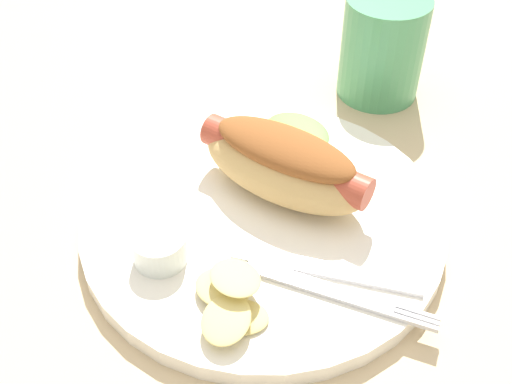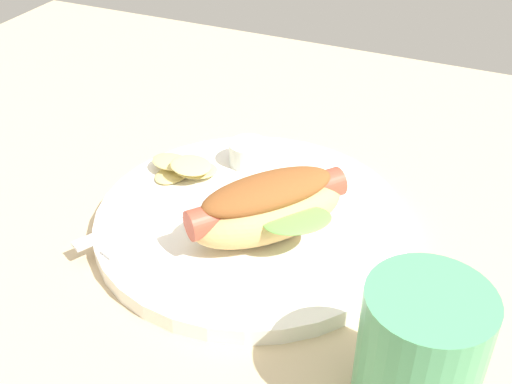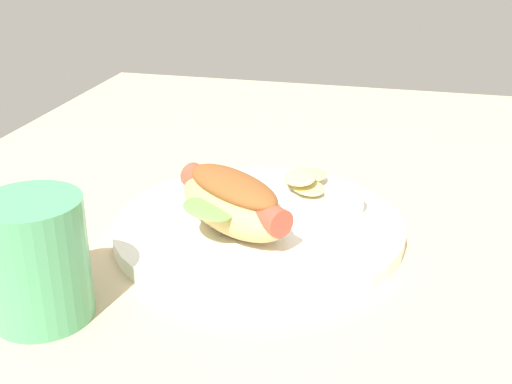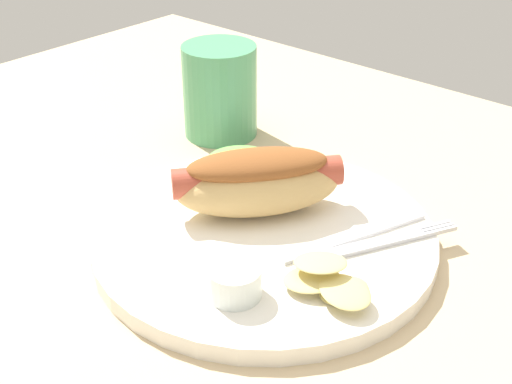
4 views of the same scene
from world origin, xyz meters
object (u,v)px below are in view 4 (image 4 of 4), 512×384
object	(u,v)px
sauce_ramekin	(235,282)
knife	(354,235)
plate	(264,237)
drinking_cup	(220,91)
fork	(378,243)
chips_pile	(330,281)
hot_dog	(257,180)

from	to	relation	value
sauce_ramekin	knife	size ratio (longest dim) A/B	0.28
sauce_ramekin	plate	bearing A→B (deg)	-63.38
plate	drinking_cup	xyz separation A→B (cm)	(18.35, -13.74, 4.40)
fork	knife	bearing A→B (deg)	125.23
chips_pile	drinking_cup	world-z (taller)	drinking_cup
chips_pile	knife	bearing A→B (deg)	-69.60
chips_pile	plate	bearing A→B (deg)	-19.18
drinking_cup	hot_dog	bearing A→B (deg)	143.37
fork	chips_pile	bearing A→B (deg)	-149.09
plate	chips_pile	size ratio (longest dim) A/B	3.56
plate	knife	xyz separation A→B (cm)	(-6.46, -4.05, 0.98)
drinking_cup	chips_pile	bearing A→B (deg)	148.39
sauce_ramekin	drinking_cup	size ratio (longest dim) A/B	0.39
sauce_ramekin	chips_pile	bearing A→B (deg)	-135.60
fork	drinking_cup	distance (cm)	28.77
plate	sauce_ramekin	size ratio (longest dim) A/B	7.23
knife	sauce_ramekin	bearing A→B (deg)	-171.13
sauce_ramekin	knife	world-z (taller)	sauce_ramekin
hot_dog	sauce_ramekin	world-z (taller)	hot_dog
plate	drinking_cup	bearing A→B (deg)	-36.83
fork	hot_dog	bearing A→B (deg)	128.99
fork	knife	distance (cm)	2.20
chips_pile	hot_dog	bearing A→B (deg)	-23.88
plate	drinking_cup	world-z (taller)	drinking_cup
sauce_ramekin	drinking_cup	xyz separation A→B (cm)	(22.43, -21.88, 2.39)
sauce_ramekin	hot_dog	bearing A→B (deg)	-56.80
fork	drinking_cup	xyz separation A→B (cm)	(26.99, -9.37, 3.40)
knife	drinking_cup	world-z (taller)	drinking_cup
fork	chips_pile	xyz separation A→B (cm)	(-0.51, 7.55, 0.79)
hot_dog	chips_pile	world-z (taller)	hot_dog
plate	chips_pile	distance (cm)	9.85
hot_dog	chips_pile	size ratio (longest dim) A/B	1.88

